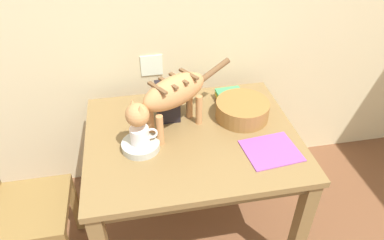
% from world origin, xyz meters
% --- Properties ---
extents(wall_rear, '(4.83, 0.11, 2.50)m').
position_xyz_m(wall_rear, '(-0.00, 2.19, 1.25)').
color(wall_rear, beige).
rests_on(wall_rear, ground_plane).
extents(dining_table, '(1.12, 0.90, 0.74)m').
position_xyz_m(dining_table, '(0.02, 1.58, 0.65)').
color(dining_table, olive).
rests_on(dining_table, ground_plane).
extents(cat, '(0.60, 0.40, 0.33)m').
position_xyz_m(cat, '(-0.08, 1.63, 0.97)').
color(cat, tan).
rests_on(cat, dining_table).
extents(saucer_bowl, '(0.19, 0.19, 0.04)m').
position_xyz_m(saucer_bowl, '(-0.25, 1.52, 0.76)').
color(saucer_bowl, '#B7B9AB').
rests_on(saucer_bowl, dining_table).
extents(coffee_mug, '(0.14, 0.10, 0.09)m').
position_xyz_m(coffee_mug, '(-0.25, 1.52, 0.83)').
color(coffee_mug, white).
rests_on(coffee_mug, saucer_bowl).
extents(magazine, '(0.29, 0.26, 0.01)m').
position_xyz_m(magazine, '(0.39, 1.38, 0.75)').
color(magazine, '#9C4AA5').
rests_on(magazine, dining_table).
extents(book_stack, '(0.17, 0.15, 0.06)m').
position_xyz_m(book_stack, '(0.31, 1.85, 0.77)').
color(book_stack, '#D6402F').
rests_on(book_stack, dining_table).
extents(wicker_basket, '(0.30, 0.30, 0.10)m').
position_xyz_m(wicker_basket, '(0.33, 1.69, 0.80)').
color(wicker_basket, olive).
rests_on(wicker_basket, dining_table).
extents(toaster, '(0.12, 0.20, 0.18)m').
position_xyz_m(toaster, '(-0.08, 1.80, 0.83)').
color(toaster, black).
rests_on(toaster, dining_table).
extents(wooden_chair_near, '(0.42, 0.42, 0.94)m').
position_xyz_m(wooden_chair_near, '(-0.92, 1.49, 0.46)').
color(wooden_chair_near, olive).
rests_on(wooden_chair_near, ground_plane).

